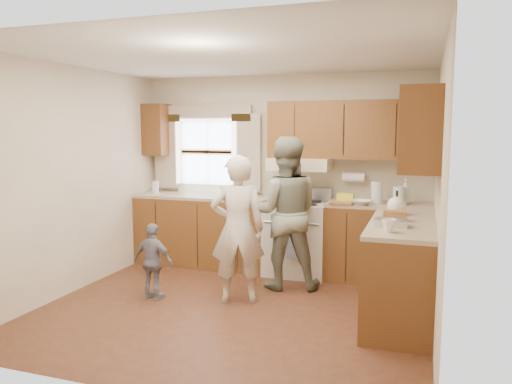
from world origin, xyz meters
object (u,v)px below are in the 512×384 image
(woman_left, at_px, (238,229))
(stove, at_px, (298,237))
(woman_right, at_px, (285,213))
(child, at_px, (153,262))

(woman_left, bearing_deg, stove, -126.37)
(stove, height_order, woman_right, woman_right)
(child, bearing_deg, woman_left, -159.45)
(stove, distance_m, woman_left, 1.29)
(stove, xyz_separation_m, woman_left, (-0.34, -1.21, 0.31))
(woman_left, height_order, woman_right, woman_right)
(woman_right, height_order, child, woman_right)
(stove, xyz_separation_m, child, (-1.22, -1.44, -0.06))
(stove, relative_size, child, 1.30)
(woman_left, height_order, child, woman_left)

